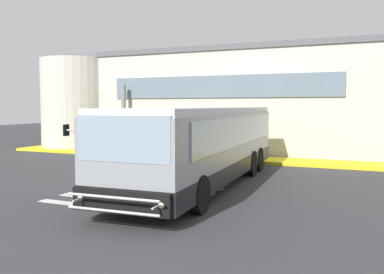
% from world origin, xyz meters
% --- Properties ---
extents(ground_plane, '(80.00, 90.00, 0.02)m').
position_xyz_m(ground_plane, '(0.00, 0.00, -0.01)').
color(ground_plane, '#353538').
rests_on(ground_plane, ground).
extents(bay_paint_stripes, '(4.40, 3.96, 0.01)m').
position_xyz_m(bay_paint_stripes, '(2.00, -4.20, 0.00)').
color(bay_paint_stripes, silver).
rests_on(bay_paint_stripes, ground).
extents(terminal_building, '(20.72, 13.80, 6.05)m').
position_xyz_m(terminal_building, '(-0.67, 11.58, 3.01)').
color(terminal_building, beige).
rests_on(terminal_building, ground).
extents(boarding_curb, '(22.92, 2.00, 0.15)m').
position_xyz_m(boarding_curb, '(0.00, 4.80, 0.07)').
color(boarding_curb, yellow).
rests_on(boarding_curb, ground).
extents(entry_support_column, '(0.28, 0.28, 3.82)m').
position_xyz_m(entry_support_column, '(-4.66, 5.40, 2.06)').
color(entry_support_column, slate).
rests_on(entry_support_column, boarding_curb).
extents(bus_main_foreground, '(3.12, 11.74, 2.70)m').
position_xyz_m(bus_main_foreground, '(3.26, -1.88, 1.33)').
color(bus_main_foreground, gray).
rests_on(bus_main_foreground, ground).
extents(passenger_near_column, '(0.52, 0.50, 1.68)m').
position_xyz_m(passenger_near_column, '(-3.88, 4.50, 1.11)').
color(passenger_near_column, '#1E2338').
rests_on(passenger_near_column, boarding_curb).
extents(passenger_by_doorway, '(0.58, 0.30, 1.68)m').
position_xyz_m(passenger_by_doorway, '(-2.70, 4.67, 1.08)').
color(passenger_by_doorway, '#2D2D33').
rests_on(passenger_by_doorway, boarding_curb).
extents(safety_bollard_yellow, '(0.18, 0.18, 0.90)m').
position_xyz_m(safety_bollard_yellow, '(0.07, 3.60, 0.45)').
color(safety_bollard_yellow, yellow).
rests_on(safety_bollard_yellow, ground).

